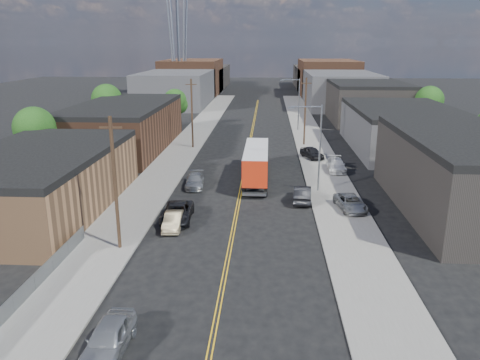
# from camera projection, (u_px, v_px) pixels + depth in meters

# --- Properties ---
(ground) EXTENTS (260.00, 260.00, 0.00)m
(ground) POSITION_uv_depth(u_px,v_px,m) (252.00, 130.00, 82.45)
(ground) COLOR black
(ground) RESTS_ON ground
(centerline) EXTENTS (0.32, 120.00, 0.01)m
(centerline) POSITION_uv_depth(u_px,v_px,m) (249.00, 149.00, 68.08)
(centerline) COLOR gold
(centerline) RESTS_ON ground
(sidewalk_left) EXTENTS (5.00, 140.00, 0.15)m
(sidewalk_left) POSITION_uv_depth(u_px,v_px,m) (184.00, 148.00, 68.61)
(sidewalk_left) COLOR slate
(sidewalk_left) RESTS_ON ground
(sidewalk_right) EXTENTS (5.00, 140.00, 0.15)m
(sidewalk_right) POSITION_uv_depth(u_px,v_px,m) (314.00, 149.00, 67.52)
(sidewalk_right) COLOR slate
(sidewalk_right) RESTS_ON ground
(warehouse_tan) EXTENTS (12.00, 22.00, 5.60)m
(warehouse_tan) POSITION_uv_depth(u_px,v_px,m) (39.00, 181.00, 42.47)
(warehouse_tan) COLOR #906542
(warehouse_tan) RESTS_ON ground
(warehouse_brown) EXTENTS (12.00, 26.00, 6.60)m
(warehouse_brown) POSITION_uv_depth(u_px,v_px,m) (124.00, 126.00, 67.23)
(warehouse_brown) COLOR #482B1C
(warehouse_brown) RESTS_ON ground
(industrial_right_b) EXTENTS (14.00, 24.00, 6.10)m
(industrial_right_b) POSITION_uv_depth(u_px,v_px,m) (402.00, 129.00, 66.93)
(industrial_right_b) COLOR #353537
(industrial_right_b) RESTS_ON ground
(industrial_right_c) EXTENTS (14.00, 22.00, 7.60)m
(industrial_right_c) POSITION_uv_depth(u_px,v_px,m) (367.00, 101.00, 91.61)
(industrial_right_c) COLOR black
(industrial_right_c) RESTS_ON ground
(skyline_left_a) EXTENTS (16.00, 30.00, 8.00)m
(skyline_left_a) POSITION_uv_depth(u_px,v_px,m) (177.00, 88.00, 115.98)
(skyline_left_a) COLOR #353537
(skyline_left_a) RESTS_ON ground
(skyline_right_a) EXTENTS (16.00, 30.00, 8.00)m
(skyline_right_a) POSITION_uv_depth(u_px,v_px,m) (339.00, 89.00, 113.70)
(skyline_right_a) COLOR #353537
(skyline_right_a) RESTS_ON ground
(skyline_left_b) EXTENTS (16.00, 26.00, 10.00)m
(skyline_left_b) POSITION_uv_depth(u_px,v_px,m) (192.00, 77.00, 139.64)
(skyline_left_b) COLOR #482B1C
(skyline_left_b) RESTS_ON ground
(skyline_right_b) EXTENTS (16.00, 26.00, 10.00)m
(skyline_right_b) POSITION_uv_depth(u_px,v_px,m) (327.00, 78.00, 137.35)
(skyline_right_b) COLOR #482B1C
(skyline_right_b) RESTS_ON ground
(skyline_left_c) EXTENTS (16.00, 40.00, 7.00)m
(skyline_left_c) POSITION_uv_depth(u_px,v_px,m) (202.00, 77.00, 159.22)
(skyline_left_c) COLOR black
(skyline_left_c) RESTS_ON ground
(skyline_right_c) EXTENTS (16.00, 40.00, 7.00)m
(skyline_right_c) POSITION_uv_depth(u_px,v_px,m) (320.00, 78.00, 156.93)
(skyline_right_c) COLOR black
(skyline_right_c) RESTS_ON ground
(streetlight_near) EXTENTS (3.39, 0.25, 9.00)m
(streetlight_near) POSITION_uv_depth(u_px,v_px,m) (316.00, 141.00, 47.00)
(streetlight_near) COLOR gray
(streetlight_near) RESTS_ON ground
(streetlight_far) EXTENTS (3.39, 0.25, 9.00)m
(streetlight_far) POSITION_uv_depth(u_px,v_px,m) (297.00, 100.00, 80.51)
(streetlight_far) COLOR gray
(streetlight_far) RESTS_ON ground
(utility_pole_left_near) EXTENTS (1.60, 0.26, 10.00)m
(utility_pole_left_near) POSITION_uv_depth(u_px,v_px,m) (115.00, 183.00, 33.59)
(utility_pole_left_near) COLOR black
(utility_pole_left_near) RESTS_ON ground
(utility_pole_left_far) EXTENTS (1.60, 0.26, 10.00)m
(utility_pole_left_far) POSITION_uv_depth(u_px,v_px,m) (192.00, 113.00, 67.10)
(utility_pole_left_far) COLOR black
(utility_pole_left_far) RESTS_ON ground
(utility_pole_right) EXTENTS (1.60, 0.26, 10.00)m
(utility_pole_right) POSITION_uv_depth(u_px,v_px,m) (305.00, 111.00, 69.04)
(utility_pole_right) COLOR black
(utility_pole_right) RESTS_ON ground
(chainlink_fence) EXTENTS (0.05, 16.00, 1.22)m
(chainlink_fence) POSITION_uv_depth(u_px,v_px,m) (35.00, 282.00, 28.82)
(chainlink_fence) COLOR slate
(chainlink_fence) RESTS_ON ground
(tree_left_near) EXTENTS (4.85, 4.76, 7.91)m
(tree_left_near) POSITION_uv_depth(u_px,v_px,m) (35.00, 131.00, 53.63)
(tree_left_near) COLOR black
(tree_left_near) RESTS_ON ground
(tree_left_mid) EXTENTS (5.10, 5.04, 8.37)m
(tree_left_mid) POSITION_uv_depth(u_px,v_px,m) (107.00, 102.00, 77.48)
(tree_left_mid) COLOR black
(tree_left_mid) RESTS_ON ground
(tree_left_far) EXTENTS (4.35, 4.20, 6.97)m
(tree_left_far) POSITION_uv_depth(u_px,v_px,m) (175.00, 102.00, 83.87)
(tree_left_far) COLOR black
(tree_left_far) RESTS_ON ground
(tree_right_far) EXTENTS (4.85, 4.76, 7.91)m
(tree_right_far) POSITION_uv_depth(u_px,v_px,m) (429.00, 102.00, 79.27)
(tree_right_far) COLOR black
(tree_right_far) RESTS_ON ground
(semi_truck) EXTENTS (2.53, 14.77, 3.87)m
(semi_truck) POSITION_uv_depth(u_px,v_px,m) (256.00, 160.00, 52.55)
(semi_truck) COLOR silver
(semi_truck) RESTS_ON ground
(car_left_a) EXTENTS (1.98, 4.72, 1.60)m
(car_left_a) POSITION_uv_depth(u_px,v_px,m) (109.00, 338.00, 23.14)
(car_left_a) COLOR #A8ABAD
(car_left_a) RESTS_ON ground
(car_left_b) EXTENTS (1.61, 4.10, 1.33)m
(car_left_b) POSITION_uv_depth(u_px,v_px,m) (173.00, 221.00, 38.78)
(car_left_b) COLOR #978663
(car_left_b) RESTS_ON ground
(car_left_c) EXTENTS (2.70, 5.46, 1.49)m
(car_left_c) POSITION_uv_depth(u_px,v_px,m) (177.00, 213.00, 40.39)
(car_left_c) COLOR black
(car_left_c) RESTS_ON ground
(car_left_d) EXTENTS (2.33, 4.81, 1.35)m
(car_left_d) POSITION_uv_depth(u_px,v_px,m) (195.00, 181.00, 49.99)
(car_left_d) COLOR gray
(car_left_d) RESTS_ON ground
(car_right_oncoming) EXTENTS (2.02, 4.85, 1.56)m
(car_right_oncoming) POSITION_uv_depth(u_px,v_px,m) (302.00, 194.00, 45.30)
(car_right_oncoming) COLOR black
(car_right_oncoming) RESTS_ON ground
(car_right_lot_a) EXTENTS (2.90, 4.95, 1.29)m
(car_right_lot_a) POSITION_uv_depth(u_px,v_px,m) (351.00, 203.00, 42.77)
(car_right_lot_a) COLOR gray
(car_right_lot_a) RESTS_ON sidewalk_right
(car_right_lot_b) EXTENTS (2.05, 4.92, 1.42)m
(car_right_lot_b) POSITION_uv_depth(u_px,v_px,m) (336.00, 165.00, 55.70)
(car_right_lot_b) COLOR beige
(car_right_lot_b) RESTS_ON sidewalk_right
(car_right_lot_c) EXTENTS (3.34, 4.64, 1.47)m
(car_right_lot_c) POSITION_uv_depth(u_px,v_px,m) (312.00, 153.00, 61.85)
(car_right_lot_c) COLOR black
(car_right_lot_c) RESTS_ON sidewalk_right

